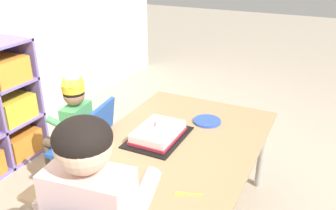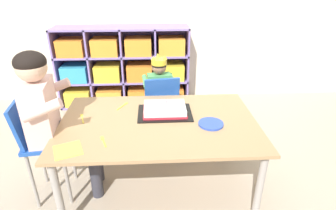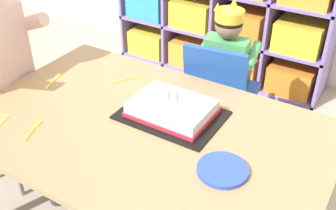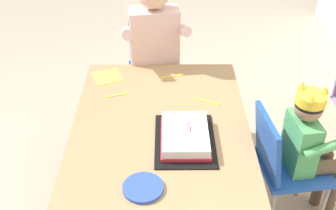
% 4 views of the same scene
% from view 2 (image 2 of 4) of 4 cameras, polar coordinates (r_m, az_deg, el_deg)
% --- Properties ---
extents(ground, '(16.00, 16.00, 0.00)m').
position_cam_2_polar(ground, '(2.28, -1.76, -15.85)').
color(ground, tan).
extents(storage_cubby_shelf, '(1.55, 0.35, 0.95)m').
position_cam_2_polar(storage_cubby_shelf, '(3.41, -9.09, 7.18)').
color(storage_cubby_shelf, '#7F6BB2').
rests_on(storage_cubby_shelf, ground).
extents(activity_table, '(1.38, 0.89, 0.57)m').
position_cam_2_polar(activity_table, '(1.98, -1.96, -4.79)').
color(activity_table, '#A37F56').
rests_on(activity_table, ground).
extents(classroom_chair_blue, '(0.37, 0.40, 0.70)m').
position_cam_2_polar(classroom_chair_blue, '(2.57, -1.55, 0.33)').
color(classroom_chair_blue, '#1E4CA8').
rests_on(classroom_chair_blue, ground).
extents(child_with_crown, '(0.31, 0.32, 0.85)m').
position_cam_2_polar(child_with_crown, '(2.62, -1.96, 3.86)').
color(child_with_crown, '#4C9E5B').
rests_on(child_with_crown, ground).
extents(classroom_chair_adult_side, '(0.34, 0.36, 0.77)m').
position_cam_2_polar(classroom_chair_adult_side, '(2.11, -25.01, -6.31)').
color(classroom_chair_adult_side, '#1E4CA8').
rests_on(classroom_chair_adult_side, ground).
extents(adult_helper_seated, '(0.45, 0.43, 1.09)m').
position_cam_2_polar(adult_helper_seated, '(1.98, -22.92, -1.16)').
color(adult_helper_seated, beige).
rests_on(adult_helper_seated, ground).
extents(birthday_cake_on_tray, '(0.40, 0.29, 0.10)m').
position_cam_2_polar(birthday_cake_on_tray, '(2.04, -0.67, -1.05)').
color(birthday_cake_on_tray, black).
rests_on(birthday_cake_on_tray, activity_table).
extents(paper_plate_stack, '(0.17, 0.17, 0.01)m').
position_cam_2_polar(paper_plate_stack, '(1.93, 8.84, -3.86)').
color(paper_plate_stack, blue).
rests_on(paper_plate_stack, activity_table).
extents(paper_napkin_square, '(0.20, 0.20, 0.00)m').
position_cam_2_polar(paper_napkin_square, '(1.76, -19.96, -8.74)').
color(paper_napkin_square, '#F4DB4C').
rests_on(paper_napkin_square, activity_table).
extents(fork_scattered_mid_table, '(0.08, 0.13, 0.00)m').
position_cam_2_polar(fork_scattered_mid_table, '(2.20, -9.28, -0.13)').
color(fork_scattered_mid_table, yellow).
rests_on(fork_scattered_mid_table, activity_table).
extents(fork_near_cake_tray, '(0.06, 0.14, 0.00)m').
position_cam_2_polar(fork_near_cake_tray, '(2.08, -17.27, -2.57)').
color(fork_near_cake_tray, yellow).
rests_on(fork_near_cake_tray, activity_table).
extents(fork_at_table_front_edge, '(0.06, 0.12, 0.00)m').
position_cam_2_polar(fork_at_table_front_edge, '(1.78, -13.20, -7.21)').
color(fork_at_table_front_edge, yellow).
rests_on(fork_at_table_front_edge, activity_table).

